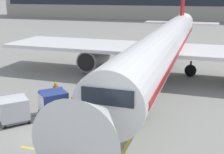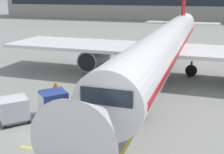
{
  "view_description": "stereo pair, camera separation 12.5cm",
  "coord_description": "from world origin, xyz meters",
  "px_view_note": "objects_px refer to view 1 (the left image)",
  "views": [
    {
      "loc": [
        9.48,
        -15.11,
        8.88
      ],
      "look_at": [
        3.17,
        5.1,
        2.83
      ],
      "focal_mm": 47.22,
      "sensor_mm": 36.0,
      "label": 1
    },
    {
      "loc": [
        9.6,
        -15.08,
        8.88
      ],
      "look_at": [
        3.17,
        5.1,
        2.83
      ],
      "focal_mm": 47.22,
      "sensor_mm": 36.0,
      "label": 2
    }
  ],
  "objects_px": {
    "ground_crew_wingwalker": "(56,91)",
    "safety_cone_wingtip": "(111,70)",
    "belt_loader": "(94,95)",
    "ground_crew_by_carts": "(75,102)",
    "baggage_cart_lead": "(53,102)",
    "ground_crew_marshaller": "(83,110)",
    "parked_airplane": "(165,45)",
    "safety_cone_engine_keepout": "(107,76)",
    "baggage_cart_second": "(13,109)",
    "ground_crew_by_loader": "(41,100)"
  },
  "relations": [
    {
      "from": "baggage_cart_second",
      "to": "ground_crew_by_carts",
      "type": "xyz_separation_m",
      "value": [
        3.55,
        2.55,
        -0.0
      ]
    },
    {
      "from": "belt_loader",
      "to": "parked_airplane",
      "type": "bearing_deg",
      "value": 67.63
    },
    {
      "from": "ground_crew_by_carts",
      "to": "parked_airplane",
      "type": "bearing_deg",
      "value": 68.91
    },
    {
      "from": "belt_loader",
      "to": "baggage_cart_second",
      "type": "relative_size",
      "value": 1.95
    },
    {
      "from": "ground_crew_by_loader",
      "to": "safety_cone_wingtip",
      "type": "height_order",
      "value": "ground_crew_by_loader"
    },
    {
      "from": "parked_airplane",
      "to": "baggage_cart_second",
      "type": "relative_size",
      "value": 18.15
    },
    {
      "from": "belt_loader",
      "to": "safety_cone_engine_keepout",
      "type": "distance_m",
      "value": 7.55
    },
    {
      "from": "parked_airplane",
      "to": "safety_cone_wingtip",
      "type": "bearing_deg",
      "value": -175.36
    },
    {
      "from": "baggage_cart_second",
      "to": "ground_crew_by_loader",
      "type": "bearing_deg",
      "value": 69.25
    },
    {
      "from": "parked_airplane",
      "to": "ground_crew_by_carts",
      "type": "height_order",
      "value": "parked_airplane"
    },
    {
      "from": "ground_crew_wingwalker",
      "to": "safety_cone_wingtip",
      "type": "height_order",
      "value": "ground_crew_wingwalker"
    },
    {
      "from": "ground_crew_by_carts",
      "to": "safety_cone_engine_keepout",
      "type": "distance_m",
      "value": 9.88
    },
    {
      "from": "baggage_cart_second",
      "to": "safety_cone_engine_keepout",
      "type": "height_order",
      "value": "baggage_cart_second"
    },
    {
      "from": "parked_airplane",
      "to": "ground_crew_by_loader",
      "type": "height_order",
      "value": "parked_airplane"
    },
    {
      "from": "belt_loader",
      "to": "safety_cone_engine_keepout",
      "type": "height_order",
      "value": "belt_loader"
    },
    {
      "from": "baggage_cart_lead",
      "to": "ground_crew_wingwalker",
      "type": "relative_size",
      "value": 1.46
    },
    {
      "from": "baggage_cart_second",
      "to": "ground_crew_wingwalker",
      "type": "height_order",
      "value": "baggage_cart_second"
    },
    {
      "from": "ground_crew_marshaller",
      "to": "ground_crew_wingwalker",
      "type": "height_order",
      "value": "same"
    },
    {
      "from": "baggage_cart_lead",
      "to": "baggage_cart_second",
      "type": "distance_m",
      "value": 2.93
    },
    {
      "from": "ground_crew_by_loader",
      "to": "baggage_cart_lead",
      "type": "bearing_deg",
      "value": -3.18
    },
    {
      "from": "ground_crew_marshaller",
      "to": "safety_cone_engine_keepout",
      "type": "distance_m",
      "value": 11.23
    },
    {
      "from": "belt_loader",
      "to": "ground_crew_marshaller",
      "type": "height_order",
      "value": "belt_loader"
    },
    {
      "from": "baggage_cart_second",
      "to": "ground_crew_wingwalker",
      "type": "xyz_separation_m",
      "value": [
        0.88,
        4.62,
        -0.0
      ]
    },
    {
      "from": "belt_loader",
      "to": "ground_crew_by_carts",
      "type": "bearing_deg",
      "value": -105.39
    },
    {
      "from": "ground_crew_marshaller",
      "to": "belt_loader",
      "type": "bearing_deg",
      "value": 98.28
    },
    {
      "from": "baggage_cart_second",
      "to": "ground_crew_marshaller",
      "type": "xyz_separation_m",
      "value": [
        4.75,
        1.33,
        -0.0
      ]
    },
    {
      "from": "parked_airplane",
      "to": "ground_crew_by_loader",
      "type": "relative_size",
      "value": 26.56
    },
    {
      "from": "safety_cone_engine_keepout",
      "to": "ground_crew_by_loader",
      "type": "bearing_deg",
      "value": -101.31
    },
    {
      "from": "safety_cone_engine_keepout",
      "to": "safety_cone_wingtip",
      "type": "height_order",
      "value": "safety_cone_wingtip"
    },
    {
      "from": "ground_crew_by_loader",
      "to": "ground_crew_by_carts",
      "type": "height_order",
      "value": "same"
    },
    {
      "from": "belt_loader",
      "to": "ground_crew_by_carts",
      "type": "relative_size",
      "value": 2.85
    },
    {
      "from": "ground_crew_marshaller",
      "to": "ground_crew_by_loader",
      "type": "bearing_deg",
      "value": 166.98
    },
    {
      "from": "ground_crew_marshaller",
      "to": "safety_cone_engine_keepout",
      "type": "relative_size",
      "value": 2.88
    },
    {
      "from": "baggage_cart_second",
      "to": "parked_airplane",
      "type": "bearing_deg",
      "value": 61.04
    },
    {
      "from": "belt_loader",
      "to": "baggage_cart_second",
      "type": "height_order",
      "value": "belt_loader"
    },
    {
      "from": "ground_crew_wingwalker",
      "to": "safety_cone_engine_keepout",
      "type": "relative_size",
      "value": 2.88
    },
    {
      "from": "ground_crew_marshaller",
      "to": "ground_crew_wingwalker",
      "type": "bearing_deg",
      "value": 139.64
    },
    {
      "from": "belt_loader",
      "to": "ground_crew_wingwalker",
      "type": "relative_size",
      "value": 2.85
    },
    {
      "from": "parked_airplane",
      "to": "belt_loader",
      "type": "relative_size",
      "value": 9.33
    },
    {
      "from": "baggage_cart_lead",
      "to": "safety_cone_engine_keepout",
      "type": "height_order",
      "value": "baggage_cart_lead"
    },
    {
      "from": "ground_crew_by_loader",
      "to": "ground_crew_wingwalker",
      "type": "height_order",
      "value": "same"
    },
    {
      "from": "belt_loader",
      "to": "safety_cone_wingtip",
      "type": "bearing_deg",
      "value": 99.82
    },
    {
      "from": "parked_airplane",
      "to": "baggage_cart_lead",
      "type": "bearing_deg",
      "value": -116.36
    },
    {
      "from": "ground_crew_by_loader",
      "to": "safety_cone_engine_keepout",
      "type": "xyz_separation_m",
      "value": [
        2.03,
        10.14,
        -0.7
      ]
    },
    {
      "from": "ground_crew_marshaller",
      "to": "ground_crew_wingwalker",
      "type": "xyz_separation_m",
      "value": [
        -3.87,
        3.29,
        0.0
      ]
    },
    {
      "from": "ground_crew_by_loader",
      "to": "ground_crew_wingwalker",
      "type": "xyz_separation_m",
      "value": [
        0.03,
        2.39,
        0.0
      ]
    },
    {
      "from": "ground_crew_wingwalker",
      "to": "safety_cone_engine_keepout",
      "type": "bearing_deg",
      "value": 75.57
    },
    {
      "from": "ground_crew_wingwalker",
      "to": "safety_cone_wingtip",
      "type": "distance_m",
      "value": 10.36
    },
    {
      "from": "baggage_cart_lead",
      "to": "safety_cone_wingtip",
      "type": "relative_size",
      "value": 3.24
    },
    {
      "from": "baggage_cart_lead",
      "to": "ground_crew_marshaller",
      "type": "distance_m",
      "value": 2.91
    }
  ]
}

